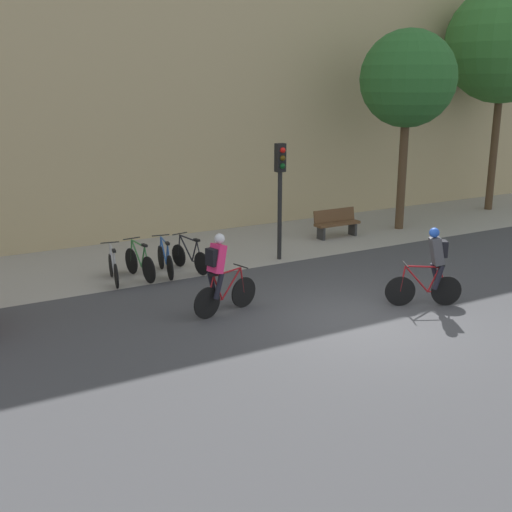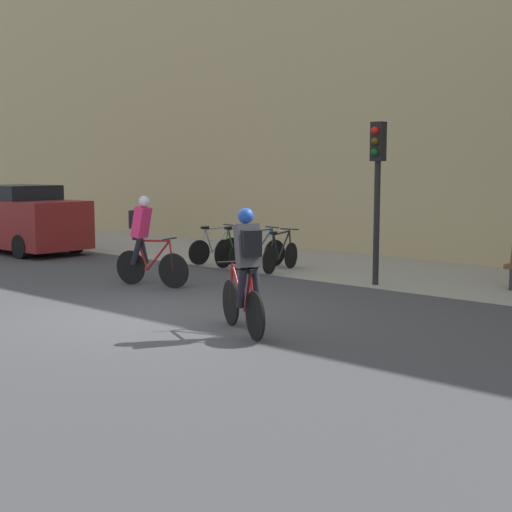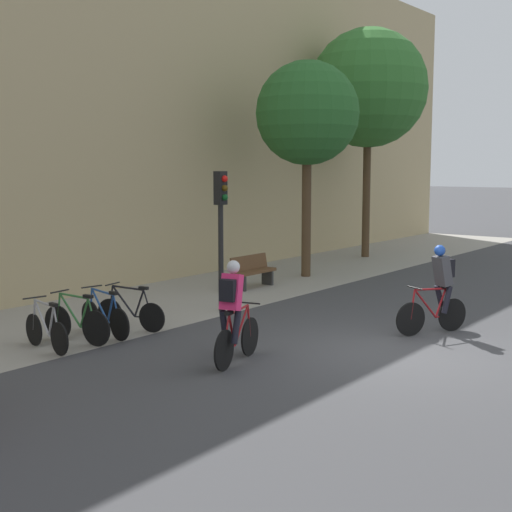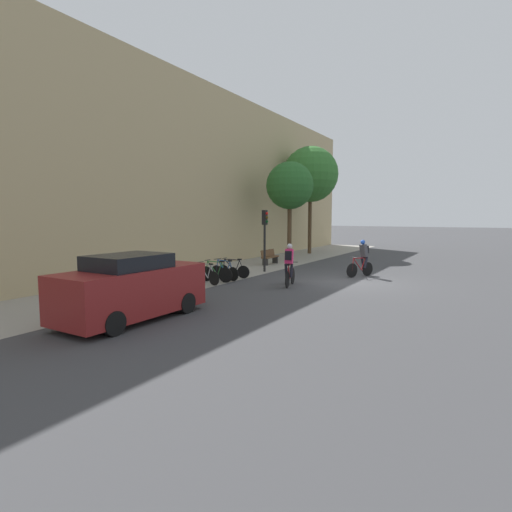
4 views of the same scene
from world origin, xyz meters
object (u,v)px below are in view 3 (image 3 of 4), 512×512
at_px(parked_bike_1, 77,322).
at_px(traffic_light_pole, 221,214).
at_px(cyclist_grey, 439,286).
at_px(parked_bike_2, 105,317).
at_px(parked_bike_3, 131,312).
at_px(bench, 253,271).
at_px(cyclist_pink, 233,310).
at_px(parked_bike_0, 46,330).

distance_m(parked_bike_1, traffic_light_pole, 4.40).
bearing_deg(cyclist_grey, parked_bike_2, 129.81).
height_order(parked_bike_3, bench, parked_bike_3).
bearing_deg(traffic_light_pole, cyclist_grey, -79.08).
bearing_deg(bench, traffic_light_pole, -155.41).
height_order(cyclist_grey, parked_bike_3, cyclist_grey).
relative_size(parked_bike_1, traffic_light_pole, 0.51).
xyz_separation_m(cyclist_pink, bench, (6.32, 4.44, -0.48)).
bearing_deg(parked_bike_3, parked_bike_1, 179.93).
distance_m(parked_bike_0, parked_bike_1, 0.69).
height_order(cyclist_grey, parked_bike_2, cyclist_grey).
relative_size(parked_bike_1, bench, 1.07).
bearing_deg(parked_bike_0, parked_bike_1, 0.09).
xyz_separation_m(parked_bike_2, parked_bike_3, (0.69, -0.00, -0.01)).
distance_m(cyclist_grey, traffic_light_pole, 5.14).
height_order(parked_bike_0, bench, parked_bike_0).
relative_size(cyclist_pink, traffic_light_pole, 0.55).
height_order(parked_bike_2, traffic_light_pole, traffic_light_pole).
bearing_deg(parked_bike_3, bench, 11.43).
bearing_deg(parked_bike_2, bench, 10.20).
xyz_separation_m(parked_bike_3, traffic_light_pole, (2.62, -0.22, 1.86)).
bearing_deg(parked_bike_1, parked_bike_3, -0.07).
xyz_separation_m(traffic_light_pole, bench, (2.93, 1.34, -1.78)).
height_order(parked_bike_2, parked_bike_3, parked_bike_2).
height_order(cyclist_grey, traffic_light_pole, traffic_light_pole).
bearing_deg(parked_bike_1, bench, 9.20).
distance_m(parked_bike_0, parked_bike_2, 1.37).
relative_size(parked_bike_0, parked_bike_3, 0.97).
distance_m(cyclist_pink, bench, 7.73).
xyz_separation_m(parked_bike_2, bench, (6.24, 1.12, 0.08)).
bearing_deg(cyclist_grey, parked_bike_1, 134.04).
bearing_deg(cyclist_pink, parked_bike_2, 88.72).
xyz_separation_m(parked_bike_0, parked_bike_2, (1.37, -0.00, 0.01)).
relative_size(cyclist_grey, parked_bike_3, 1.10).
xyz_separation_m(parked_bike_2, traffic_light_pole, (3.31, -0.22, 1.85)).
height_order(parked_bike_1, parked_bike_2, parked_bike_1).
bearing_deg(parked_bike_2, cyclist_pink, -91.28).
relative_size(cyclist_pink, parked_bike_2, 1.07).
distance_m(cyclist_grey, bench, 6.55).
bearing_deg(parked_bike_3, traffic_light_pole, -4.77).
relative_size(parked_bike_2, bench, 1.08).
height_order(cyclist_grey, bench, cyclist_grey).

